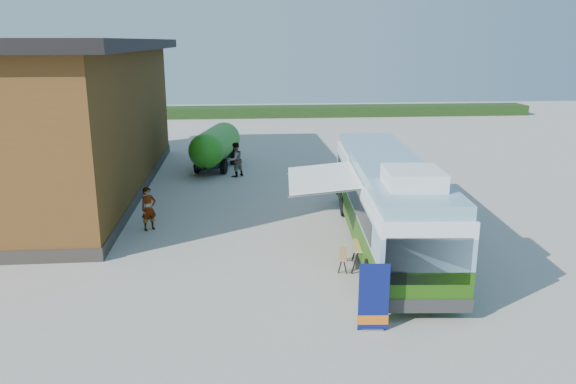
{
  "coord_description": "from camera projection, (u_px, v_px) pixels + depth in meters",
  "views": [
    {
      "loc": [
        -1.66,
        -18.68,
        7.42
      ],
      "look_at": [
        0.3,
        3.5,
        1.4
      ],
      "focal_mm": 35.0,
      "sensor_mm": 36.0,
      "label": 1
    }
  ],
  "objects": [
    {
      "name": "person_b",
      "position": [
        235.0,
        160.0,
        31.45
      ],
      "size": [
        1.19,
        1.17,
        1.94
      ],
      "primitive_type": "imported",
      "rotation": [
        0.0,
        0.0,
        -2.44
      ],
      "color": "#999999",
      "rests_on": "ground"
    },
    {
      "name": "barn",
      "position": [
        60.0,
        120.0,
        27.83
      ],
      "size": [
        9.6,
        21.2,
        7.5
      ],
      "color": "brown",
      "rests_on": "ground"
    },
    {
      "name": "ground",
      "position": [
        288.0,
        255.0,
        20.04
      ],
      "size": [
        100.0,
        100.0,
        0.0
      ],
      "primitive_type": "plane",
      "color": "#BCB7AD",
      "rests_on": "ground"
    },
    {
      "name": "slurry_tanker",
      "position": [
        216.0,
        145.0,
        33.32
      ],
      "size": [
        2.88,
        6.57,
        2.46
      ],
      "rotation": [
        0.0,
        0.0,
        -0.21
      ],
      "color": "#268718",
      "rests_on": "ground"
    },
    {
      "name": "banner",
      "position": [
        373.0,
        303.0,
        14.67
      ],
      "size": [
        0.82,
        0.22,
        1.89
      ],
      "rotation": [
        0.0,
        0.0,
        -0.08
      ],
      "color": "#0B1359",
      "rests_on": "ground"
    },
    {
      "name": "picnic_table",
      "position": [
        361.0,
        251.0,
        18.78
      ],
      "size": [
        1.68,
        1.55,
        0.82
      ],
      "rotation": [
        0.0,
        0.0,
        -0.21
      ],
      "color": "tan",
      "rests_on": "ground"
    },
    {
      "name": "hedge",
      "position": [
        334.0,
        111.0,
        57.13
      ],
      "size": [
        40.0,
        3.0,
        1.0
      ],
      "primitive_type": "cube",
      "color": "#264419",
      "rests_on": "ground"
    },
    {
      "name": "bus",
      "position": [
        387.0,
        199.0,
        20.61
      ],
      "size": [
        3.58,
        12.47,
        3.78
      ],
      "rotation": [
        0.0,
        0.0,
        -0.08
      ],
      "color": "#316210",
      "rests_on": "ground"
    },
    {
      "name": "awning",
      "position": [
        329.0,
        175.0,
        20.13
      ],
      "size": [
        2.91,
        4.32,
        0.52
      ],
      "rotation": [
        0.0,
        0.0,
        -0.08
      ],
      "color": "white",
      "rests_on": "ground"
    },
    {
      "name": "person_a",
      "position": [
        149.0,
        209.0,
        22.54
      ],
      "size": [
        0.77,
        0.73,
        1.78
      ],
      "primitive_type": "imported",
      "rotation": [
        0.0,
        0.0,
        0.64
      ],
      "color": "#999999",
      "rests_on": "ground"
    }
  ]
}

